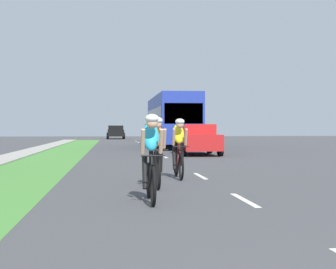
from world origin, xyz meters
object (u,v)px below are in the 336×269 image
(cyclist_distant, at_px, (179,148))
(sedan_red, at_px, (197,139))
(suv_dark_green, at_px, (154,132))
(cyclist_lead, at_px, (151,157))
(bus_blue, at_px, (172,119))
(cyclist_trailing, at_px, (156,151))
(pickup_black, at_px, (116,132))

(cyclist_distant, bearing_deg, sedan_red, 77.95)
(sedan_red, height_order, suv_dark_green, suv_dark_green)
(cyclist_lead, distance_m, suv_dark_green, 44.73)
(cyclist_lead, distance_m, cyclist_distant, 4.31)
(sedan_red, height_order, bus_blue, bus_blue)
(cyclist_trailing, height_order, suv_dark_green, suv_dark_green)
(pickup_black, bearing_deg, cyclist_trailing, -89.41)
(sedan_red, distance_m, suv_dark_green, 28.77)
(suv_dark_green, height_order, pickup_black, suv_dark_green)
(cyclist_lead, xyz_separation_m, sedan_red, (3.54, 15.80, -0.04))
(cyclist_distant, distance_m, pickup_black, 49.12)
(cyclist_distant, xyz_separation_m, suv_dark_green, (2.70, 40.39, 0.14))
(cyclist_distant, distance_m, bus_blue, 21.50)
(cyclist_lead, relative_size, cyclist_trailing, 1.00)
(pickup_black, bearing_deg, sedan_red, -84.26)
(cyclist_trailing, xyz_separation_m, bus_blue, (3.13, 23.26, 1.17))
(cyclist_distant, relative_size, sedan_red, 0.40)
(cyclist_lead, xyz_separation_m, pickup_black, (-0.23, 53.28, 0.02))
(cyclist_lead, relative_size, bus_blue, 0.15)
(sedan_red, bearing_deg, cyclist_lead, -102.63)
(sedan_red, relative_size, pickup_black, 0.84)
(cyclist_distant, relative_size, pickup_black, 0.34)
(cyclist_lead, relative_size, sedan_red, 0.40)
(cyclist_distant, relative_size, suv_dark_green, 0.37)
(cyclist_distant, bearing_deg, cyclist_lead, -104.22)
(suv_dark_green, xyz_separation_m, pickup_black, (-3.99, 8.71, -0.12))
(cyclist_distant, height_order, suv_dark_green, suv_dark_green)
(cyclist_lead, height_order, pickup_black, pickup_black)
(cyclist_distant, bearing_deg, suv_dark_green, 86.17)
(bus_blue, xyz_separation_m, pickup_black, (-3.65, 27.76, -1.15))
(cyclist_lead, bearing_deg, bus_blue, 82.36)
(bus_blue, bearing_deg, cyclist_lead, -97.64)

